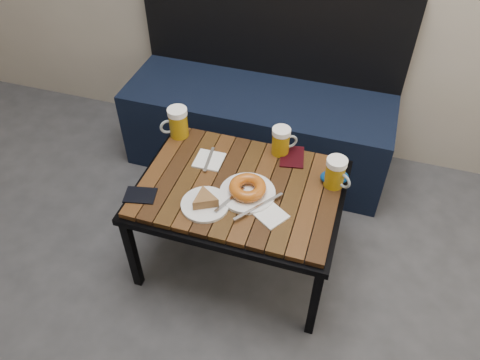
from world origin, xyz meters
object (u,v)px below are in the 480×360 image
(beer_mug_centre, at_px, (281,141))
(beer_mug_right, at_px, (336,173))
(knit_pouch, at_px, (334,177))
(beer_mug_left, at_px, (178,123))
(cafe_table, at_px, (240,192))
(plate_pie, at_px, (205,202))
(passport_burgundy, at_px, (292,157))
(plate_bagel, at_px, (247,190))
(passport_navy, at_px, (140,195))
(bench, at_px, (259,119))

(beer_mug_centre, xyz_separation_m, beer_mug_right, (0.25, -0.13, 0.00))
(knit_pouch, bearing_deg, beer_mug_left, 172.84)
(cafe_table, relative_size, plate_pie, 4.44)
(cafe_table, distance_m, beer_mug_right, 0.40)
(beer_mug_left, xyz_separation_m, passport_burgundy, (0.53, 0.00, -0.07))
(cafe_table, relative_size, beer_mug_left, 5.90)
(beer_mug_left, height_order, plate_bagel, beer_mug_left)
(beer_mug_left, bearing_deg, cafe_table, 113.76)
(plate_pie, height_order, passport_navy, plate_pie)
(bench, xyz_separation_m, cafe_table, (0.11, -0.71, 0.16))
(bench, height_order, knit_pouch, bench)
(beer_mug_centre, xyz_separation_m, passport_navy, (-0.47, -0.42, -0.06))
(plate_pie, bearing_deg, beer_mug_left, 125.53)
(beer_mug_left, bearing_deg, plate_pie, 91.16)
(plate_bagel, bearing_deg, plate_pie, -142.64)
(plate_pie, height_order, knit_pouch, plate_pie)
(plate_pie, xyz_separation_m, passport_burgundy, (0.26, 0.38, -0.02))
(beer_mug_left, distance_m, beer_mug_centre, 0.47)
(beer_mug_left, height_order, passport_burgundy, beer_mug_left)
(beer_mug_left, bearing_deg, passport_burgundy, 146.12)
(passport_burgundy, bearing_deg, beer_mug_left, 170.23)
(plate_pie, bearing_deg, knit_pouch, 31.93)
(plate_pie, bearing_deg, bench, 91.21)
(bench, height_order, plate_bagel, bench)
(passport_navy, distance_m, knit_pouch, 0.78)
(beer_mug_left, xyz_separation_m, passport_navy, (0.00, -0.40, -0.07))
(beer_mug_right, bearing_deg, beer_mug_centre, -175.15)
(bench, bearing_deg, beer_mug_left, -117.37)
(plate_bagel, height_order, passport_navy, plate_bagel)
(knit_pouch, bearing_deg, bench, 129.59)
(beer_mug_centre, xyz_separation_m, knit_pouch, (0.25, -0.11, -0.04))
(cafe_table, distance_m, plate_bagel, 0.09)
(cafe_table, bearing_deg, beer_mug_right, 17.61)
(passport_burgundy, bearing_deg, knit_pouch, -36.15)
(cafe_table, bearing_deg, passport_navy, -153.83)
(beer_mug_left, height_order, plate_pie, beer_mug_left)
(beer_mug_right, height_order, plate_bagel, beer_mug_right)
(knit_pouch, bearing_deg, beer_mug_right, -83.25)
(bench, xyz_separation_m, beer_mug_right, (0.48, -0.59, 0.27))
(beer_mug_left, bearing_deg, plate_bagel, 112.26)
(beer_mug_left, height_order, beer_mug_right, beer_mug_left)
(beer_mug_right, bearing_deg, plate_pie, -117.70)
(bench, distance_m, plate_pie, 0.88)
(bench, bearing_deg, plate_bagel, -78.14)
(cafe_table, xyz_separation_m, beer_mug_right, (0.36, 0.11, 0.11))
(cafe_table, xyz_separation_m, beer_mug_centre, (0.11, 0.25, 0.11))
(bench, height_order, beer_mug_centre, bench)
(passport_burgundy, height_order, knit_pouch, knit_pouch)
(passport_navy, height_order, passport_burgundy, same)
(beer_mug_left, distance_m, knit_pouch, 0.73)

